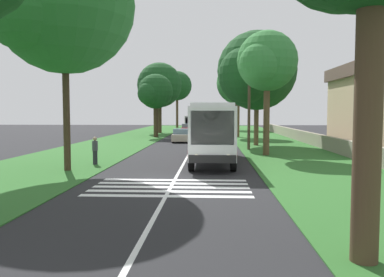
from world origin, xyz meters
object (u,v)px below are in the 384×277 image
at_px(roadside_tree_right_0, 265,63).
at_px(roadside_tree_right_2, 234,88).
at_px(coach_bus, 212,129).
at_px(roadside_tree_right_3, 254,73).
at_px(trailing_car_1, 211,132).
at_px(roadside_tree_left_4, 177,87).
at_px(utility_pole, 249,102).
at_px(roadside_tree_left_0, 155,93).
at_px(trailing_car_2, 188,129).
at_px(roadside_tree_left_2, 61,7).
at_px(trailing_car_0, 181,136).
at_px(trailing_minibus_0, 191,121).
at_px(roadside_tree_left_3, 159,86).
at_px(roadside_tree_right_4, 236,84).
at_px(pedestrian, 95,150).

height_order(roadside_tree_right_0, roadside_tree_right_2, roadside_tree_right_2).
relative_size(coach_bus, roadside_tree_right_3, 1.02).
relative_size(trailing_car_1, roadside_tree_left_4, 0.37).
bearing_deg(utility_pole, roadside_tree_left_0, 32.54).
relative_size(trailing_car_2, roadside_tree_left_2, 0.33).
bearing_deg(trailing_car_0, roadside_tree_left_4, 5.84).
height_order(trailing_minibus_0, roadside_tree_right_0, roadside_tree_right_0).
bearing_deg(trailing_car_0, trailing_car_2, 1.43).
bearing_deg(roadside_tree_left_2, roadside_tree_left_3, 0.01).
bearing_deg(roadside_tree_right_0, roadside_tree_left_4, 12.27).
xyz_separation_m(trailing_car_0, roadside_tree_right_3, (-4.44, -7.35, 6.32)).
xyz_separation_m(roadside_tree_left_4, roadside_tree_right_2, (-8.90, -11.09, -0.77)).
bearing_deg(roadside_tree_right_0, roadside_tree_right_4, 2.17).
bearing_deg(trailing_car_0, pedestrian, 168.54).
distance_m(coach_bus, roadside_tree_left_2, 11.39).
distance_m(coach_bus, trailing_car_2, 35.90).
bearing_deg(trailing_minibus_0, utility_pole, -169.90).
bearing_deg(trailing_car_2, pedestrian, 174.86).
relative_size(roadside_tree_right_3, roadside_tree_right_4, 1.14).
bearing_deg(trailing_car_2, coach_bus, -173.92).
height_order(roadside_tree_right_3, roadside_tree_right_4, roadside_tree_right_3).
relative_size(trailing_car_0, roadside_tree_left_0, 0.53).
relative_size(trailing_minibus_0, roadside_tree_right_4, 0.63).
relative_size(trailing_car_0, roadside_tree_right_2, 0.40).
bearing_deg(utility_pole, coach_bus, 159.32).
height_order(trailing_minibus_0, pedestrian, trailing_minibus_0).
bearing_deg(utility_pole, roadside_tree_left_3, 23.03).
xyz_separation_m(coach_bus, pedestrian, (-1.80, 7.17, -1.24)).
distance_m(trailing_car_0, roadside_tree_left_2, 23.34).
height_order(roadside_tree_left_0, roadside_tree_left_3, roadside_tree_left_3).
xyz_separation_m(trailing_car_2, roadside_tree_right_0, (-31.73, -7.68, 6.18)).
distance_m(coach_bus, trailing_minibus_0, 47.44).
distance_m(trailing_car_2, roadside_tree_left_2, 40.95).
height_order(coach_bus, roadside_tree_left_4, roadside_tree_left_4).
distance_m(roadside_tree_left_0, roadside_tree_left_4, 30.43).
bearing_deg(coach_bus, roadside_tree_right_2, -4.83).
xyz_separation_m(coach_bus, trailing_car_1, (26.00, 0.13, -1.48)).
bearing_deg(roadside_tree_left_4, roadside_tree_right_0, -167.73).
height_order(trailing_car_2, roadside_tree_right_2, roadside_tree_right_2).
distance_m(roadside_tree_left_0, roadside_tree_right_3, 16.51).
bearing_deg(pedestrian, roadside_tree_left_4, 0.04).
relative_size(roadside_tree_left_4, roadside_tree_right_0, 1.25).
relative_size(coach_bus, roadside_tree_right_0, 1.22).
height_order(trailing_car_1, utility_pole, utility_pole).
distance_m(roadside_tree_left_0, roadside_tree_right_0, 23.53).
bearing_deg(roadside_tree_right_4, roadside_tree_right_0, -177.83).
bearing_deg(roadside_tree_left_0, trailing_car_2, -17.55).
bearing_deg(trailing_minibus_0, roadside_tree_left_2, 175.20).
distance_m(roadside_tree_right_0, pedestrian, 13.80).
relative_size(trailing_minibus_0, roadside_tree_right_0, 0.65).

